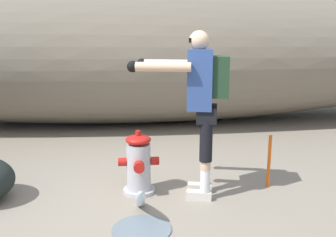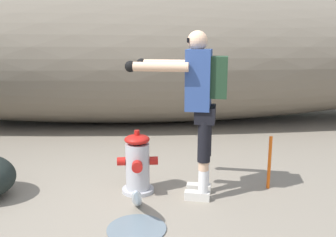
# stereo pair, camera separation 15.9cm
# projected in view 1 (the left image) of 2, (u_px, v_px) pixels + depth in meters

# --- Properties ---
(ground_plane) EXTENTS (56.00, 56.00, 0.04)m
(ground_plane) POSITION_uv_depth(u_px,v_px,m) (140.00, 210.00, 3.58)
(ground_plane) COLOR gray
(dirt_embankment) EXTENTS (14.48, 3.20, 2.67)m
(dirt_embankment) POSITION_uv_depth(u_px,v_px,m) (133.00, 55.00, 7.11)
(dirt_embankment) COLOR #756B5B
(dirt_embankment) RESTS_ON ground_plane
(fire_hydrant) EXTENTS (0.44, 0.39, 0.69)m
(fire_hydrant) POSITION_uv_depth(u_px,v_px,m) (139.00, 165.00, 3.88)
(fire_hydrant) COLOR #B2B2B7
(fire_hydrant) RESTS_ON ground_plane
(hydrant_water_jet) EXTENTS (0.53, 0.92, 0.51)m
(hydrant_water_jet) POSITION_uv_depth(u_px,v_px,m) (141.00, 208.00, 3.35)
(hydrant_water_jet) COLOR silver
(hydrant_water_jet) RESTS_ON ground_plane
(utility_worker) EXTENTS (1.03, 0.66, 1.72)m
(utility_worker) POSITION_uv_depth(u_px,v_px,m) (201.00, 95.00, 3.63)
(utility_worker) COLOR beige
(utility_worker) RESTS_ON ground_plane
(pine_tree_left) EXTENTS (1.82, 1.82, 5.02)m
(pine_tree_left) POSITION_uv_depth(u_px,v_px,m) (70.00, 8.00, 12.56)
(pine_tree_left) COLOR #47331E
(pine_tree_left) RESTS_ON ground_plane
(pine_tree_center) EXTENTS (2.25, 2.25, 4.71)m
(pine_tree_center) POSITION_uv_depth(u_px,v_px,m) (131.00, 13.00, 14.27)
(pine_tree_center) COLOR #47331E
(pine_tree_center) RESTS_ON ground_plane
(pine_tree_far_right) EXTENTS (2.95, 2.95, 5.38)m
(pine_tree_far_right) POSITION_uv_depth(u_px,v_px,m) (220.00, 0.00, 14.08)
(pine_tree_far_right) COLOR #47331E
(pine_tree_far_right) RESTS_ON ground_plane
(survey_stake) EXTENTS (0.04, 0.04, 0.60)m
(survey_stake) POSITION_uv_depth(u_px,v_px,m) (269.00, 161.00, 4.03)
(survey_stake) COLOR #E55914
(survey_stake) RESTS_ON ground_plane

